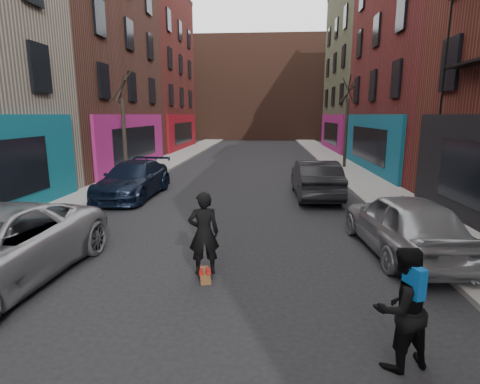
# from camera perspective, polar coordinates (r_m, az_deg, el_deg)

# --- Properties ---
(sidewalk_left) EXTENTS (2.50, 84.00, 0.13)m
(sidewalk_left) POSITION_cam_1_polar(r_m,az_deg,el_deg) (31.94, -9.27, 5.41)
(sidewalk_left) COLOR gray
(sidewalk_left) RESTS_ON ground
(sidewalk_right) EXTENTS (2.50, 84.00, 0.13)m
(sidewalk_right) POSITION_cam_1_polar(r_m,az_deg,el_deg) (31.50, 13.54, 5.15)
(sidewalk_right) COLOR gray
(sidewalk_right) RESTS_ON ground
(building_far) EXTENTS (40.00, 10.00, 14.00)m
(building_far) POSITION_cam_1_polar(r_m,az_deg,el_deg) (57.01, 3.12, 15.23)
(building_far) COLOR #47281E
(building_far) RESTS_ON ground
(tree_left_far) EXTENTS (2.00, 2.00, 6.50)m
(tree_left_far) POSITION_cam_1_polar(r_m,az_deg,el_deg) (20.26, -17.37, 10.89)
(tree_left_far) COLOR black
(tree_left_far) RESTS_ON sidewalk_left
(tree_right_far) EXTENTS (2.00, 2.00, 6.80)m
(tree_right_far) POSITION_cam_1_polar(r_m,az_deg,el_deg) (25.40, 15.99, 11.37)
(tree_right_far) COLOR black
(tree_right_far) RESTS_ON sidewalk_right
(parked_left_end) EXTENTS (2.28, 5.28, 1.51)m
(parked_left_end) POSITION_cam_1_polar(r_m,az_deg,el_deg) (16.72, -15.96, 1.86)
(parked_left_end) COLOR black
(parked_left_end) RESTS_ON ground
(parked_right_far) EXTENTS (2.26, 4.80, 1.59)m
(parked_right_far) POSITION_cam_1_polar(r_m,az_deg,el_deg) (10.33, 23.70, -4.41)
(parked_right_far) COLOR #95989D
(parked_right_far) RESTS_ON ground
(parked_right_end) EXTENTS (1.80, 4.88, 1.60)m
(parked_right_end) POSITION_cam_1_polar(r_m,az_deg,el_deg) (16.30, 11.40, 1.98)
(parked_right_end) COLOR black
(parked_right_end) RESTS_ON ground
(skateboard) EXTENTS (0.40, 0.83, 0.10)m
(skateboard) POSITION_cam_1_polar(r_m,az_deg,el_deg) (8.40, -5.41, -12.49)
(skateboard) COLOR brown
(skateboard) RESTS_ON ground
(skateboarder) EXTENTS (0.75, 0.58, 1.82)m
(skateboarder) POSITION_cam_1_polar(r_m,az_deg,el_deg) (8.06, -5.54, -6.26)
(skateboarder) COLOR black
(skateboarder) RESTS_ON skateboard
(pedestrian) EXTENTS (1.04, 0.93, 1.77)m
(pedestrian) POSITION_cam_1_polar(r_m,az_deg,el_deg) (5.81, 23.41, -15.87)
(pedestrian) COLOR black
(pedestrian) RESTS_ON ground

